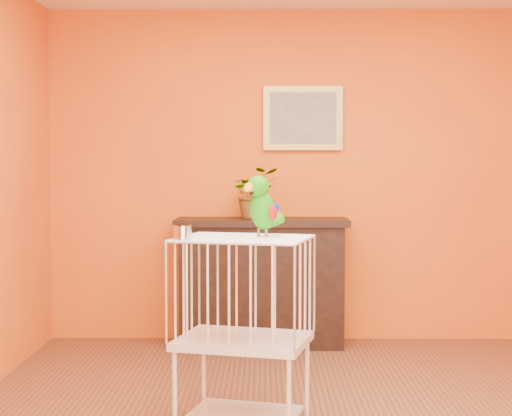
{
  "coord_description": "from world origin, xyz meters",
  "views": [
    {
      "loc": [
        -0.31,
        -3.94,
        1.37
      ],
      "look_at": [
        -0.35,
        0.15,
        1.15
      ],
      "focal_mm": 55.0,
      "sensor_mm": 36.0,
      "label": 1
    }
  ],
  "objects": [
    {
      "name": "room_shell",
      "position": [
        0.0,
        0.0,
        1.58
      ],
      "size": [
        4.5,
        4.5,
        4.5
      ],
      "color": "orange",
      "rests_on": "ground"
    },
    {
      "name": "console_cabinet",
      "position": [
        -0.32,
        2.02,
        0.49
      ],
      "size": [
        1.31,
        0.47,
        0.97
      ],
      "color": "black",
      "rests_on": "ground"
    },
    {
      "name": "potted_plant",
      "position": [
        -0.38,
        1.99,
        1.13
      ],
      "size": [
        0.46,
        0.49,
        0.3
      ],
      "primitive_type": "imported",
      "rotation": [
        0.0,
        0.0,
        0.36
      ],
      "color": "#26722D",
      "rests_on": "console_cabinet"
    },
    {
      "name": "framed_picture",
      "position": [
        0.0,
        2.22,
        1.75
      ],
      "size": [
        0.62,
        0.04,
        0.5
      ],
      "color": "#B0973F",
      "rests_on": "room_shell"
    },
    {
      "name": "birdcage",
      "position": [
        -0.41,
        0.06,
        0.52
      ],
      "size": [
        0.75,
        0.65,
        1.0
      ],
      "rotation": [
        0.0,
        0.0,
        -0.25
      ],
      "color": "white",
      "rests_on": "ground"
    },
    {
      "name": "feed_cup",
      "position": [
        -0.71,
        -0.05,
        1.04
      ],
      "size": [
        0.1,
        0.1,
        0.07
      ],
      "primitive_type": "cylinder",
      "color": "silver",
      "rests_on": "birdcage"
    },
    {
      "name": "parrot",
      "position": [
        -0.31,
        0.1,
        1.17
      ],
      "size": [
        0.23,
        0.26,
        0.32
      ],
      "rotation": [
        0.0,
        0.0,
        -0.68
      ],
      "color": "#59544C",
      "rests_on": "birdcage"
    }
  ]
}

